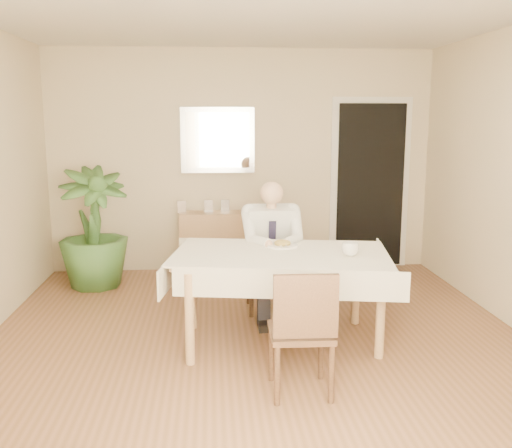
{
  "coord_description": "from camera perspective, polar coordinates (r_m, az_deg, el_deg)",
  "views": [
    {
      "loc": [
        -0.37,
        -4.25,
        1.82
      ],
      "look_at": [
        0.0,
        0.35,
        0.95
      ],
      "focal_mm": 40.0,
      "sensor_mm": 36.0,
      "label": 1
    }
  ],
  "objects": [
    {
      "name": "photo_frame_left",
      "position": [
        6.66,
        -7.43,
        1.72
      ],
      "size": [
        0.1,
        0.02,
        0.14
      ],
      "primitive_type": "cube",
      "color": "silver",
      "rests_on": "sideboard"
    },
    {
      "name": "dining_table",
      "position": [
        4.58,
        2.48,
        -3.91
      ],
      "size": [
        1.88,
        1.29,
        0.75
      ],
      "rotation": [
        0.0,
        0.0,
        -0.16
      ],
      "color": "tan",
      "rests_on": "ground"
    },
    {
      "name": "chair_near",
      "position": [
        3.75,
        4.69,
        -10.22
      ],
      "size": [
        0.42,
        0.42,
        0.86
      ],
      "rotation": [
        0.0,
        0.0,
        -0.02
      ],
      "color": "#482E1B",
      "rests_on": "ground"
    },
    {
      "name": "chair_far",
      "position": [
        5.46,
        1.33,
        -2.92
      ],
      "size": [
        0.47,
        0.47,
        0.95
      ],
      "rotation": [
        0.0,
        0.0,
        0.06
      ],
      "color": "#482E1B",
      "rests_on": "ground"
    },
    {
      "name": "seated_man",
      "position": [
        5.14,
        1.67,
        -2.0
      ],
      "size": [
        0.48,
        0.72,
        1.24
      ],
      "color": "silver",
      "rests_on": "ground"
    },
    {
      "name": "fork",
      "position": [
        4.7,
        2.28,
        -2.14
      ],
      "size": [
        0.01,
        0.13,
        0.01
      ],
      "primitive_type": "cylinder",
      "rotation": [
        1.57,
        0.0,
        0.0
      ],
      "color": "silver",
      "rests_on": "dining_table"
    },
    {
      "name": "mirror",
      "position": [
        6.72,
        -3.86,
        8.36
      ],
      "size": [
        0.86,
        0.04,
        0.76
      ],
      "color": "silver",
      "rests_on": "room"
    },
    {
      "name": "doorway",
      "position": [
        7.03,
        11.33,
        3.78
      ],
      "size": [
        0.96,
        0.07,
        2.1
      ],
      "color": "white",
      "rests_on": "ground"
    },
    {
      "name": "food",
      "position": [
        4.76,
        2.67,
        -1.91
      ],
      "size": [
        0.14,
        0.14,
        0.06
      ],
      "primitive_type": "ellipsoid",
      "color": "olive",
      "rests_on": "dining_table"
    },
    {
      "name": "window",
      "position": [
        1.85,
        6.95,
        -0.94
      ],
      "size": [
        1.34,
        0.04,
        1.44
      ],
      "color": "white",
      "rests_on": "room"
    },
    {
      "name": "plate",
      "position": [
        4.77,
        2.67,
        -2.17
      ],
      "size": [
        0.26,
        0.26,
        0.02
      ],
      "primitive_type": "cylinder",
      "color": "white",
      "rests_on": "dining_table"
    },
    {
      "name": "coffee_mug",
      "position": [
        4.5,
        9.4,
        -2.5
      ],
      "size": [
        0.14,
        0.14,
        0.1
      ],
      "primitive_type": "imported",
      "rotation": [
        0.0,
        0.0,
        -0.03
      ],
      "color": "white",
      "rests_on": "dining_table"
    },
    {
      "name": "room",
      "position": [
        4.3,
        0.37,
        3.73
      ],
      "size": [
        5.0,
        5.02,
        2.6
      ],
      "color": "brown",
      "rests_on": "ground"
    },
    {
      "name": "potted_palm",
      "position": [
        6.35,
        -15.95,
        -0.36
      ],
      "size": [
        0.97,
        0.97,
        1.3
      ],
      "primitive_type": "imported",
      "rotation": [
        0.0,
        0.0,
        0.43
      ],
      "color": "#325824",
      "rests_on": "ground"
    },
    {
      "name": "photo_frame_right",
      "position": [
        6.71,
        -3.1,
        1.86
      ],
      "size": [
        0.1,
        0.02,
        0.14
      ],
      "primitive_type": "cube",
      "color": "silver",
      "rests_on": "sideboard"
    },
    {
      "name": "knife",
      "position": [
        4.71,
        3.24,
        -2.12
      ],
      "size": [
        0.01,
        0.13,
        0.01
      ],
      "primitive_type": "cylinder",
      "rotation": [
        1.57,
        0.0,
        0.0
      ],
      "color": "silver",
      "rests_on": "dining_table"
    },
    {
      "name": "sideboard",
      "position": [
        6.73,
        -3.72,
        -1.86
      ],
      "size": [
        0.91,
        0.32,
        0.72
      ],
      "primitive_type": "cube",
      "rotation": [
        0.0,
        0.0,
        -0.02
      ],
      "color": "tan",
      "rests_on": "ground"
    },
    {
      "name": "photo_frame_center",
      "position": [
        6.68,
        -4.78,
        1.8
      ],
      "size": [
        0.1,
        0.02,
        0.14
      ],
      "primitive_type": "cube",
      "color": "silver",
      "rests_on": "sideboard"
    }
  ]
}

